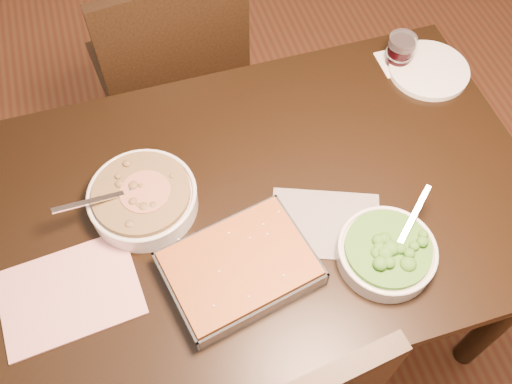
{
  "coord_description": "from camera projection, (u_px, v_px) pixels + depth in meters",
  "views": [
    {
      "loc": [
        -0.24,
        -0.71,
        1.97
      ],
      "look_at": [
        -0.02,
        -0.01,
        0.8
      ],
      "focal_mm": 40.0,
      "sensor_mm": 36.0,
      "label": 1
    }
  ],
  "objects": [
    {
      "name": "dinner_plate",
      "position": [
        429.0,
        70.0,
        1.66
      ],
      "size": [
        0.23,
        0.23,
        0.02
      ],
      "primitive_type": "cylinder",
      "color": "silver",
      "rests_on": "table"
    },
    {
      "name": "stew_bowl",
      "position": [
        143.0,
        198.0,
        1.39
      ],
      "size": [
        0.3,
        0.27,
        0.1
      ],
      "color": "silver",
      "rests_on": "table"
    },
    {
      "name": "baking_dish",
      "position": [
        240.0,
        268.0,
        1.3
      ],
      "size": [
        0.37,
        0.3,
        0.06
      ],
      "rotation": [
        0.0,
        0.0,
        0.21
      ],
      "color": "silver",
      "rests_on": "table"
    },
    {
      "name": "broccoli_bowl",
      "position": [
        387.0,
        252.0,
        1.32
      ],
      "size": [
        0.23,
        0.23,
        0.09
      ],
      "color": "silver",
      "rests_on": "table"
    },
    {
      "name": "magazine_b",
      "position": [
        325.0,
        224.0,
        1.39
      ],
      "size": [
        0.32,
        0.27,
        0.0
      ],
      "primitive_type": "cube",
      "rotation": [
        0.0,
        0.0,
        -0.37
      ],
      "color": "#222228",
      "rests_on": "table"
    },
    {
      "name": "ground",
      "position": [
        261.0,
        306.0,
        2.07
      ],
      "size": [
        4.0,
        4.0,
        0.0
      ],
      "primitive_type": "plane",
      "color": "#492115",
      "rests_on": "ground"
    },
    {
      "name": "wine_tumbler",
      "position": [
        401.0,
        49.0,
        1.64
      ],
      "size": [
        0.08,
        0.08,
        0.09
      ],
      "color": "black",
      "rests_on": "coaster"
    },
    {
      "name": "coaster",
      "position": [
        397.0,
        62.0,
        1.68
      ],
      "size": [
        0.11,
        0.11,
        0.0
      ],
      "primitive_type": "cube",
      "color": "white",
      "rests_on": "table"
    },
    {
      "name": "table",
      "position": [
        263.0,
        217.0,
        1.51
      ],
      "size": [
        1.4,
        0.9,
        0.75
      ],
      "color": "black",
      "rests_on": "ground"
    },
    {
      "name": "magazine_a",
      "position": [
        70.0,
        293.0,
        1.29
      ],
      "size": [
        0.33,
        0.25,
        0.01
      ],
      "primitive_type": "cube",
      "rotation": [
        0.0,
        0.0,
        0.09
      ],
      "color": "#C43842",
      "rests_on": "table"
    },
    {
      "name": "chair_far",
      "position": [
        171.0,
        71.0,
        1.94
      ],
      "size": [
        0.52,
        0.52,
        0.98
      ],
      "rotation": [
        0.0,
        0.0,
        3.27
      ],
      "color": "black",
      "rests_on": "ground"
    }
  ]
}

